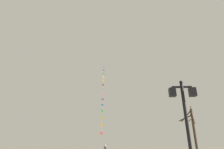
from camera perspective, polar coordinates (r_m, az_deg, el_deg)
name	(u,v)px	position (r m, az deg, el deg)	size (l,w,h in m)	color
twin_lantern_lamp_post	(185,111)	(8.75, 22.07, -10.63)	(1.19, 0.28, 4.61)	black
kite_train	(103,95)	(30.34, -2.94, -6.50)	(1.32, 14.22, 17.41)	brown
bare_tree	(194,133)	(18.24, 24.44, -16.48)	(1.37, 1.56, 5.09)	#423323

